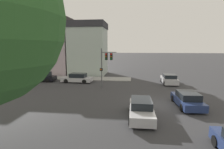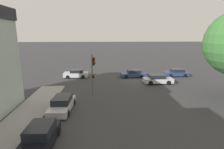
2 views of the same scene
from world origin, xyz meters
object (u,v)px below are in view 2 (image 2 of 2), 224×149
object	(u,v)px
traffic_signal	(93,66)
parked_car_1	(40,137)
parked_car_0	(62,104)
crossing_car_3	(176,73)
crossing_car_2	(76,74)
crossing_car_0	(133,74)
crossing_car_1	(158,79)

from	to	relation	value
traffic_signal	parked_car_1	size ratio (longest dim) A/B	1.26
parked_car_0	crossing_car_3	bearing A→B (deg)	130.08
parked_car_0	crossing_car_2	bearing A→B (deg)	-175.62
crossing_car_0	crossing_car_3	size ratio (longest dim) A/B	1.05
crossing_car_0	crossing_car_1	world-z (taller)	crossing_car_1
parked_car_0	parked_car_1	xyz separation A→B (m)	(0.23, 5.70, 0.03)
crossing_car_0	crossing_car_2	size ratio (longest dim) A/B	1.06
parked_car_1	crossing_car_1	bearing A→B (deg)	139.60
crossing_car_3	parked_car_1	distance (m)	26.06
parked_car_0	parked_car_1	distance (m)	5.70
crossing_car_0	parked_car_1	distance (m)	21.24
crossing_car_1	parked_car_1	size ratio (longest dim) A/B	1.08
traffic_signal	crossing_car_3	size ratio (longest dim) A/B	1.22
traffic_signal	crossing_car_1	distance (m)	10.82
crossing_car_1	crossing_car_3	world-z (taller)	crossing_car_1
parked_car_0	crossing_car_0	bearing A→B (deg)	146.49
traffic_signal	parked_car_0	world-z (taller)	traffic_signal
crossing_car_0	crossing_car_2	distance (m)	10.01
crossing_car_2	parked_car_0	xyz separation A→B (m)	(-0.50, 13.63, -0.01)
crossing_car_1	crossing_car_3	size ratio (longest dim) A/B	1.05
crossing_car_0	crossing_car_1	bearing A→B (deg)	122.66
traffic_signal	crossing_car_1	bearing A→B (deg)	28.75
traffic_signal	crossing_car_0	world-z (taller)	traffic_signal
crossing_car_1	crossing_car_3	bearing A→B (deg)	43.08
crossing_car_1	traffic_signal	bearing A→B (deg)	-156.95
traffic_signal	parked_car_1	world-z (taller)	traffic_signal
crossing_car_1	crossing_car_2	bearing A→B (deg)	160.13
crossing_car_2	crossing_car_3	distance (m)	17.89
traffic_signal	crossing_car_3	xyz separation A→B (m)	(-14.48, -8.65, -2.92)
crossing_car_3	parked_car_0	bearing A→B (deg)	39.16
crossing_car_2	crossing_car_3	size ratio (longest dim) A/B	0.99
parked_car_1	traffic_signal	bearing A→B (deg)	164.05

